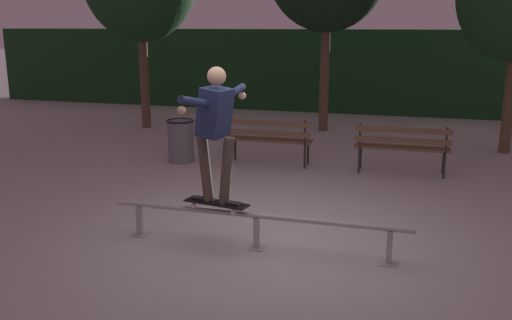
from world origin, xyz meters
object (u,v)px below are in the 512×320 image
(grind_rail, at_px, (256,222))
(skateboarder, at_px, (215,124))
(trash_can, at_px, (181,140))
(skateboard, at_px, (216,203))
(park_bench_leftmost, at_px, (268,136))
(park_bench_left_center, at_px, (402,144))

(grind_rail, xyz_separation_m, skateboarder, (-0.48, -0.00, 1.11))
(skateboarder, bearing_deg, grind_rail, 0.06)
(grind_rail, height_order, skateboarder, skateboarder)
(skateboarder, bearing_deg, trash_can, 119.65)
(skateboard, distance_m, park_bench_leftmost, 3.88)
(skateboarder, xyz_separation_m, trash_can, (-2.07, 3.64, -1.03))
(grind_rail, distance_m, park_bench_left_center, 4.12)
(skateboarder, xyz_separation_m, park_bench_leftmost, (-0.44, 3.85, -0.90))
(grind_rail, xyz_separation_m, trash_can, (-2.55, 3.64, 0.09))
(skateboarder, height_order, trash_can, skateboarder)
(grind_rail, xyz_separation_m, park_bench_leftmost, (-0.92, 3.85, 0.21))
(grind_rail, distance_m, park_bench_leftmost, 3.96)
(grind_rail, relative_size, park_bench_leftmost, 2.18)
(grind_rail, relative_size, trash_can, 4.38)
(grind_rail, relative_size, park_bench_left_center, 2.18)
(skateboard, bearing_deg, trash_can, 119.62)
(grind_rail, bearing_deg, trash_can, 125.05)
(skateboard, height_order, skateboarder, skateboarder)
(skateboard, relative_size, skateboarder, 0.51)
(grind_rail, distance_m, trash_can, 4.44)
(skateboarder, distance_m, park_bench_leftmost, 3.98)
(skateboard, distance_m, skateboarder, 0.94)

